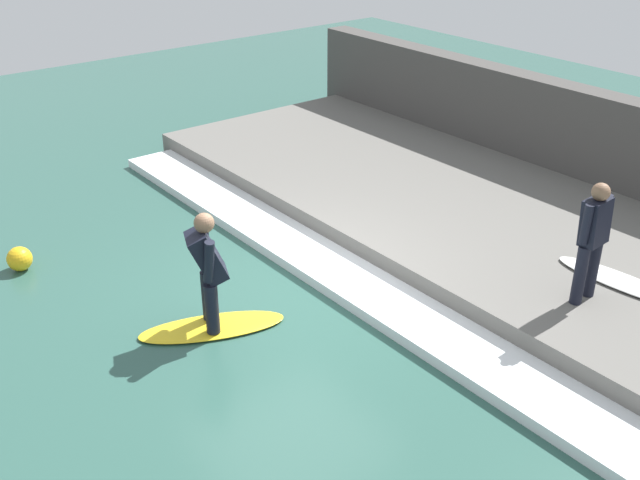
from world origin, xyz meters
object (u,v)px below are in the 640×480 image
Objects in this scene: surfer_riding at (207,265)px; surfer_waiting_near at (593,236)px; surfboard_riding at (212,327)px; surfboard_waiting_near at (621,281)px; marker_buoy at (20,259)px.

surfer_waiting_near reaches higher than surfer_riding.
surfboard_riding is 1.25× the size of surfer_riding.
surfer_riding is 4.56m from surfer_waiting_near.
surfer_waiting_near reaches higher than surfboard_waiting_near.
surfer_waiting_near reaches higher than surfboard_riding.
marker_buoy is (-4.98, 5.71, -1.07)m from surfer_waiting_near.
surfboard_riding is 0.87m from surfer_riding.
surfer_waiting_near is at bearing -37.09° from surfboard_riding.
surfboard_waiting_near is at bearing -7.81° from surfer_waiting_near.
surfboard_riding is 1.23× the size of surfer_waiting_near.
marker_buoy is (-1.35, 2.97, -0.73)m from surfer_riding.
surfboard_waiting_near is (0.71, -0.10, -0.83)m from surfer_waiting_near.
surfer_waiting_near is at bearing -48.93° from marker_buoy.
surfer_riding reaches higher than marker_buoy.
surfer_riding is 3.34m from marker_buoy.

